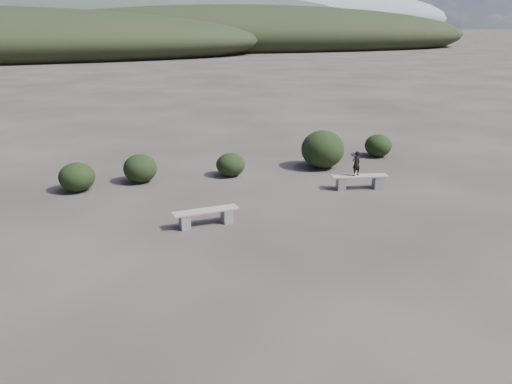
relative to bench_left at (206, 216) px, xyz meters
name	(u,v)px	position (x,y,z in m)	size (l,w,h in m)	color
ground	(324,284)	(1.66, -4.23, -0.29)	(1200.00, 1200.00, 0.00)	#2B2522
bench_left	(206,216)	(0.00, 0.00, 0.00)	(1.91, 0.51, 0.47)	slate
bench_right	(359,181)	(5.88, 1.53, 0.01)	(2.01, 0.85, 0.49)	slate
seated_person	(356,163)	(5.74, 1.57, 0.64)	(0.32, 0.21, 0.87)	black
shrub_a	(77,177)	(-3.45, 4.54, 0.21)	(1.22, 1.22, 1.00)	black
shrub_b	(140,168)	(-1.26, 4.87, 0.23)	(1.21, 1.21, 1.04)	black
shrub_c	(231,165)	(2.07, 4.56, 0.15)	(1.10, 1.10, 0.88)	black
shrub_d	(323,149)	(5.89, 4.46, 0.47)	(1.72, 1.72, 1.51)	black
shrub_e	(378,146)	(9.00, 5.30, 0.20)	(1.17, 1.17, 0.97)	black
mountain_ridges	(68,16)	(-5.83, 334.83, 10.55)	(500.00, 400.00, 56.00)	black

